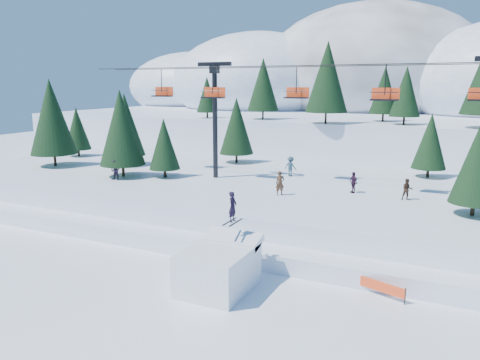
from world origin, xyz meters
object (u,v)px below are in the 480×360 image
at_px(jump_kicker, 219,267).
at_px(chairlift, 338,104).
at_px(banner_far, 433,280).
at_px(banner_near, 379,286).

xyz_separation_m(jump_kicker, chairlift, (2.15, 16.13, 8.08)).
distance_m(jump_kicker, chairlift, 18.17).
relative_size(jump_kicker, chairlift, 0.11).
bearing_deg(jump_kicker, banner_far, 24.46).
relative_size(chairlift, banner_near, 16.96).
bearing_deg(banner_near, jump_kicker, -161.06).
distance_m(chairlift, banner_far, 16.61).
bearing_deg(chairlift, jump_kicker, -97.58).
bearing_deg(chairlift, banner_near, -66.38).
bearing_deg(chairlift, banner_far, -53.73).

